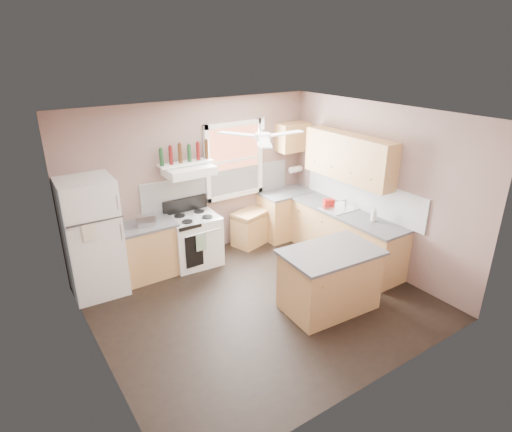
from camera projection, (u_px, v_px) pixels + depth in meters
floor at (262, 303)px, 6.27m from camera, size 4.50×4.50×0.00m
ceiling at (263, 116)px, 5.25m from camera, size 4.50×4.50×0.00m
wall_back at (195, 180)px, 7.31m from camera, size 4.50×0.05×2.70m
wall_right at (378, 188)px, 6.93m from camera, size 0.05×4.00×2.70m
wall_left at (88, 263)px, 4.59m from camera, size 0.05×4.00×2.70m
backsplash_back at (220, 186)px, 7.58m from camera, size 2.90×0.03×0.55m
backsplash_right at (361, 193)px, 7.21m from camera, size 0.03×2.60×0.55m
window_view at (234, 160)px, 7.57m from camera, size 1.00×0.02×1.20m
window_frame at (234, 161)px, 7.55m from camera, size 1.16×0.07×1.36m
refrigerator at (92, 238)px, 6.24m from camera, size 0.79×0.77×1.79m
base_cabinet_left at (148, 251)px, 6.87m from camera, size 0.90×0.60×0.86m
counter_left at (145, 225)px, 6.70m from camera, size 0.92×0.62×0.04m
toaster at (146, 220)px, 6.60m from camera, size 0.30×0.20×0.18m
stove at (195, 240)px, 7.24m from camera, size 0.84×0.69×0.86m
range_hood at (189, 171)px, 6.88m from camera, size 0.78×0.50×0.14m
bottle_shelf at (185, 163)px, 6.94m from camera, size 0.90×0.26×0.03m
cart at (251, 228)px, 7.98m from camera, size 0.74×0.60×0.65m
base_cabinet_corner at (286, 214)px, 8.32m from camera, size 1.00×0.60×0.86m
base_cabinet_right at (345, 237)px, 7.34m from camera, size 0.60×2.20×0.86m
counter_corner at (287, 193)px, 8.14m from camera, size 1.02×0.62×0.04m
counter_right at (347, 213)px, 7.17m from camera, size 0.62×2.22×0.04m
sink at (339, 209)px, 7.31m from camera, size 0.55×0.45×0.03m
faucet at (346, 203)px, 7.37m from camera, size 0.03×0.03×0.14m
upper_cabinet_right at (349, 157)px, 7.05m from camera, size 0.33×1.80×0.76m
upper_cabinet_corner at (293, 137)px, 7.96m from camera, size 0.60×0.33×0.52m
paper_towel at (296, 169)px, 8.29m from camera, size 0.26×0.12×0.12m
island at (329, 281)px, 6.01m from camera, size 1.30×0.87×0.86m
island_top at (331, 252)px, 5.84m from camera, size 1.38×0.95×0.04m
ceiling_fan_hub at (263, 137)px, 5.34m from camera, size 0.20×0.20×0.08m
soap_bottle at (374, 214)px, 6.76m from camera, size 0.10×0.10×0.24m
red_caddy at (329, 202)px, 7.47m from camera, size 0.21×0.18×0.10m
wine_bottles at (185, 153)px, 6.88m from camera, size 0.86×0.06×0.31m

